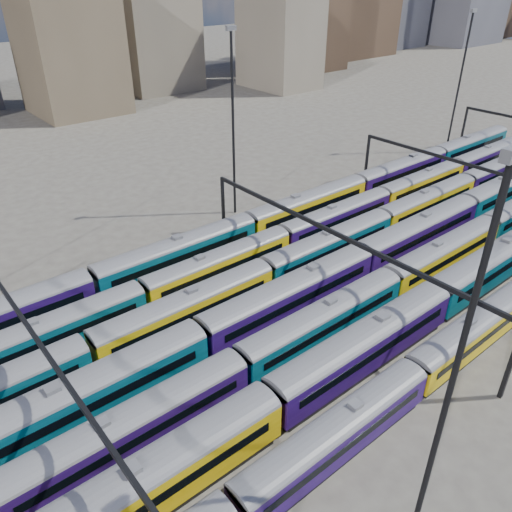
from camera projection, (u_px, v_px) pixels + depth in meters
ground at (261, 330)px, 50.65m from camera, size 500.00×500.00×0.00m
rake_1 at (271, 402)px, 38.48m from camera, size 132.65×3.23×5.46m
rake_2 at (240, 365)px, 42.40m from camera, size 122.11×2.98×5.01m
rake_3 at (362, 258)px, 57.52m from camera, size 133.56×3.26×5.49m
rake_4 at (265, 272)px, 55.31m from camera, size 122.71×2.99×5.04m
rake_5 at (219, 263)px, 57.21m from camera, size 137.64×2.88×4.83m
rake_6 at (249, 225)px, 65.05m from camera, size 129.08×3.15×5.31m
gantry_1 at (51, 366)px, 36.26m from camera, size 0.35×40.35×8.03m
gantry_2 at (334, 241)px, 52.72m from camera, size 0.35×40.35×8.03m
gantry_3 at (482, 176)px, 69.18m from camera, size 0.35×40.35×8.03m
mast_2 at (457, 362)px, 26.19m from camera, size 1.40×0.50×25.60m
mast_3 at (233, 119)px, 67.88m from camera, size 1.40×0.50×25.60m
mast_5 at (460, 78)px, 92.65m from camera, size 1.40×0.50×25.60m
skyline at (298, 4)px, 168.26m from camera, size 399.22×60.48×50.03m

